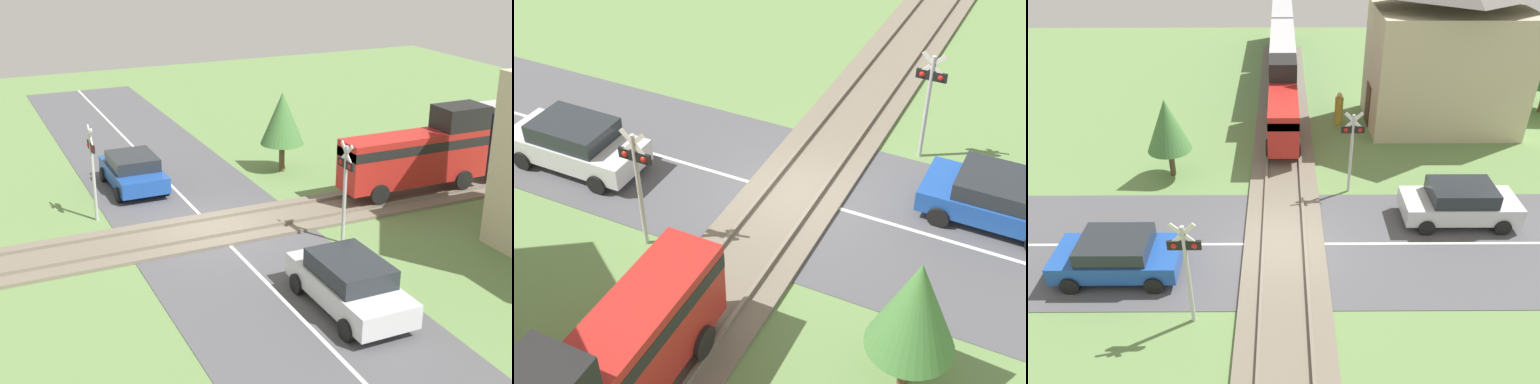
{
  "view_description": "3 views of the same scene",
  "coord_description": "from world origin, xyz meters",
  "views": [
    {
      "loc": [
        21.16,
        -7.97,
        10.0
      ],
      "look_at": [
        0.0,
        1.55,
        1.2
      ],
      "focal_mm": 50.0,
      "sensor_mm": 36.0,
      "label": 1
    },
    {
      "loc": [
        -6.42,
        14.71,
        12.45
      ],
      "look_at": [
        0.0,
        1.55,
        1.2
      ],
      "focal_mm": 50.0,
      "sensor_mm": 36.0,
      "label": 2
    },
    {
      "loc": [
        -0.09,
        -13.79,
        10.87
      ],
      "look_at": [
        0.0,
        1.55,
        1.2
      ],
      "focal_mm": 35.0,
      "sensor_mm": 36.0,
      "label": 3
    }
  ],
  "objects": [
    {
      "name": "ground_plane",
      "position": [
        0.0,
        0.0,
        0.0
      ],
      "size": [
        60.0,
        60.0,
        0.0
      ],
      "primitive_type": "plane",
      "color": "#66894C"
    },
    {
      "name": "pedestrian_by_station",
      "position": [
        2.88,
        10.17,
        0.78
      ],
      "size": [
        0.42,
        0.42,
        1.7
      ],
      "color": "gold",
      "rests_on": "ground_plane"
    },
    {
      "name": "car_far_side",
      "position": [
        6.45,
        1.44,
        0.79
      ],
      "size": [
        4.19,
        1.97,
        1.51
      ],
      "color": "silver",
      "rests_on": "ground_plane"
    },
    {
      "name": "crossing_signal_east_approach",
      "position": [
        2.64,
        3.52,
        2.21
      ],
      "size": [
        0.9,
        0.18,
        3.48
      ],
      "color": "#B7B7B7",
      "rests_on": "ground_plane"
    },
    {
      "name": "car_near_crossing",
      "position": [
        -5.31,
        -1.44,
        0.74
      ],
      "size": [
        3.95,
        2.07,
        1.4
      ],
      "color": "#1E4CA8",
      "rests_on": "ground_plane"
    },
    {
      "name": "train",
      "position": [
        0.0,
        16.26,
        1.89
      ],
      "size": [
        1.58,
        21.87,
        3.18
      ],
      "color": "red",
      "rests_on": "track_bed"
    },
    {
      "name": "crossing_signal_west_approach",
      "position": [
        -2.64,
        -3.52,
        2.21
      ],
      "size": [
        0.9,
        0.18,
        3.48
      ],
      "color": "#B7B7B7",
      "rests_on": "ground_plane"
    },
    {
      "name": "station_building",
      "position": [
        7.97,
        10.23,
        3.79
      ],
      "size": [
        7.79,
        5.22,
        7.79
      ],
      "color": "#C6B793",
      "rests_on": "ground_plane"
    },
    {
      "name": "track_bed",
      "position": [
        0.0,
        0.0,
        0.07
      ],
      "size": [
        2.8,
        48.0,
        0.24
      ],
      "color": "#756B5B",
      "rests_on": "ground_plane"
    },
    {
      "name": "road_surface",
      "position": [
        0.0,
        0.0,
        0.01
      ],
      "size": [
        48.0,
        6.4,
        0.02
      ],
      "color": "#515156",
      "rests_on": "ground_plane"
    },
    {
      "name": "tree_roadside_hedge",
      "position": [
        -4.76,
        4.9,
        2.32
      ],
      "size": [
        1.84,
        1.84,
        3.44
      ],
      "color": "brown",
      "rests_on": "ground_plane"
    }
  ]
}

